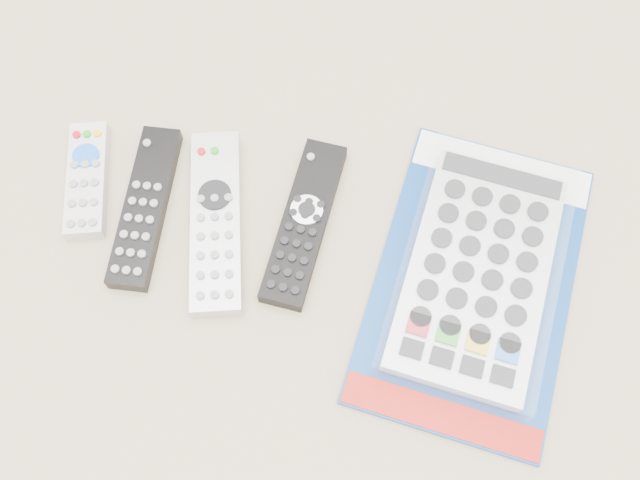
# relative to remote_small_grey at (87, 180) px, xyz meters

# --- Properties ---
(remote_small_grey) EXTENTS (0.07, 0.14, 0.02)m
(remote_small_grey) POSITION_rel_remote_small_grey_xyz_m (0.00, 0.00, 0.00)
(remote_small_grey) COLOR #BABABC
(remote_small_grey) RESTS_ON ground
(remote_slim_black) EXTENTS (0.05, 0.19, 0.02)m
(remote_slim_black) POSITION_rel_remote_small_grey_xyz_m (0.07, -0.03, 0.00)
(remote_slim_black) COLOR black
(remote_slim_black) RESTS_ON ground
(remote_silver_dvd) EXTENTS (0.09, 0.22, 0.02)m
(remote_silver_dvd) POSITION_rel_remote_small_grey_xyz_m (0.15, -0.04, 0.00)
(remote_silver_dvd) COLOR #B6B6BB
(remote_silver_dvd) RESTS_ON ground
(remote_large_black) EXTENTS (0.08, 0.20, 0.02)m
(remote_large_black) POSITION_rel_remote_small_grey_xyz_m (0.25, -0.03, 0.00)
(remote_large_black) COLOR black
(remote_large_black) RESTS_ON ground
(jumbo_remote_packaged) EXTENTS (0.27, 0.37, 0.04)m
(jumbo_remote_packaged) POSITION_rel_remote_small_grey_xyz_m (0.43, -0.07, 0.01)
(jumbo_remote_packaged) COLOR navy
(jumbo_remote_packaged) RESTS_ON ground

